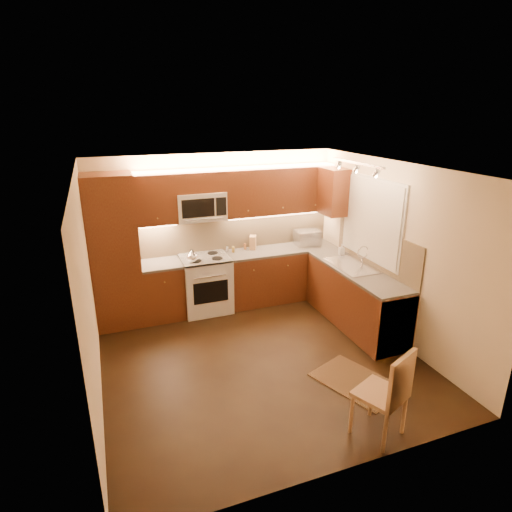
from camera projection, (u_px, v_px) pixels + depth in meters
name	position (u px, v px, depth m)	size (l,w,h in m)	color
floor	(260.00, 358.00, 5.69)	(4.00, 4.00, 0.01)	black
ceiling	(261.00, 169.00, 4.87)	(4.00, 4.00, 0.01)	beige
wall_back	(217.00, 230.00, 7.05)	(4.00, 0.01, 2.50)	beige
wall_front	(348.00, 353.00, 3.51)	(4.00, 0.01, 2.50)	beige
wall_left	(88.00, 295.00, 4.62)	(0.01, 4.00, 2.50)	beige
wall_right	(394.00, 253.00, 5.94)	(0.01, 4.00, 2.50)	beige
pantry	(114.00, 253.00, 6.27)	(0.70, 0.60, 2.30)	#46180F
base_cab_back_left	(163.00, 291.00, 6.72)	(0.62, 0.60, 0.86)	#46180F
counter_back_left	(161.00, 264.00, 6.58)	(0.62, 0.60, 0.04)	#3B3936
base_cab_back_right	(281.00, 274.00, 7.40)	(1.92, 0.60, 0.86)	#46180F
counter_back_right	(281.00, 250.00, 7.25)	(1.92, 0.60, 0.04)	#3B3936
base_cab_right	(355.00, 298.00, 6.47)	(0.60, 2.00, 0.86)	#46180F
counter_right	(357.00, 271.00, 6.32)	(0.60, 2.00, 0.04)	#3B3936
dishwasher	(383.00, 318.00, 5.85)	(0.58, 0.60, 0.84)	silver
backsplash_back	(237.00, 231.00, 7.17)	(3.30, 0.02, 0.60)	tan
backsplash_right	(376.00, 248.00, 6.31)	(0.02, 2.00, 0.60)	tan
upper_cab_back_left	(155.00, 199.00, 6.36)	(0.62, 0.35, 0.75)	#46180F
upper_cab_back_right	(279.00, 190.00, 7.03)	(1.92, 0.35, 0.75)	#46180F
upper_cab_bridge	(199.00, 182.00, 6.52)	(0.76, 0.35, 0.31)	#46180F
upper_cab_right_corner	(334.00, 192.00, 6.92)	(0.35, 0.50, 0.75)	#46180F
stove	(206.00, 284.00, 6.92)	(0.76, 0.65, 0.92)	silver
microwave	(200.00, 206.00, 6.63)	(0.76, 0.38, 0.44)	silver
window_frame	(372.00, 219.00, 6.31)	(0.03, 1.44, 1.24)	silver
window_blinds	(371.00, 219.00, 6.30)	(0.02, 1.36, 1.16)	silver
sink	(352.00, 261.00, 6.42)	(0.52, 0.86, 0.15)	silver
faucet	(363.00, 255.00, 6.46)	(0.20, 0.04, 0.30)	silver
track_light_bar	(357.00, 163.00, 5.75)	(0.04, 1.20, 0.03)	silver
kettle	(192.00, 256.00, 6.52)	(0.18, 0.18, 0.21)	silver
toaster_oven	(307.00, 238.00, 7.42)	(0.42, 0.31, 0.25)	silver
knife_block	(253.00, 242.00, 7.19)	(0.10, 0.16, 0.23)	#AC844D
spice_jar_a	(227.00, 249.00, 7.08)	(0.04, 0.04, 0.10)	silver
spice_jar_b	(233.00, 250.00, 7.05)	(0.05, 0.05, 0.09)	olive
spice_jar_c	(252.00, 246.00, 7.23)	(0.05, 0.05, 0.09)	silver
spice_jar_d	(245.00, 246.00, 7.20)	(0.04, 0.04, 0.10)	#AE6A34
soap_bottle	(342.00, 249.00, 6.93)	(0.08, 0.08, 0.17)	silver
rug	(356.00, 382.00, 5.19)	(0.66, 0.99, 0.01)	black
dining_chair	(380.00, 392.00, 4.23)	(0.44, 0.44, 0.99)	#AC844D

